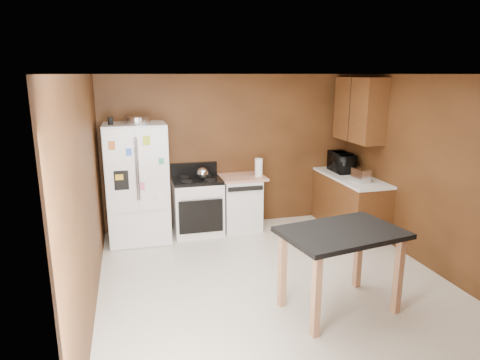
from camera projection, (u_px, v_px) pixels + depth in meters
name	position (u px, v px, depth m)	size (l,w,h in m)	color
floor	(274.00, 282.00, 5.30)	(4.50, 4.50, 0.00)	white
ceiling	(279.00, 74.00, 4.69)	(4.50, 4.50, 0.00)	white
wall_back	(231.00, 151.00, 7.11)	(4.20, 4.20, 0.00)	#563116
wall_front	(387.00, 265.00, 2.88)	(4.20, 4.20, 0.00)	#563116
wall_left	(87.00, 197.00, 4.48)	(4.50, 4.50, 0.00)	#563116
wall_right	(430.00, 174.00, 5.51)	(4.50, 4.50, 0.00)	#563116
roasting_pan	(138.00, 120.00, 6.26)	(0.38, 0.38, 0.10)	silver
pen_cup	(110.00, 121.00, 6.04)	(0.07, 0.07, 0.11)	black
kettle	(202.00, 173.00, 6.68)	(0.18, 0.18, 0.18)	silver
paper_towel	(259.00, 167.00, 6.88)	(0.13, 0.13, 0.29)	white
green_canister	(258.00, 171.00, 7.06)	(0.10, 0.10, 0.11)	green
toaster	(361.00, 175.00, 6.50)	(0.17, 0.28, 0.20)	silver
microwave	(342.00, 163.00, 7.18)	(0.53, 0.36, 0.30)	black
refrigerator	(138.00, 183.00, 6.45)	(0.90, 0.80, 1.80)	white
gas_range	(197.00, 205.00, 6.83)	(0.76, 0.68, 1.10)	white
dishwasher	(241.00, 202.00, 7.04)	(0.78, 0.63, 0.89)	white
right_cabinets	(353.00, 175.00, 6.92)	(0.63, 1.58, 2.45)	brown
island	(341.00, 243.00, 4.50)	(1.37, 1.03, 0.91)	black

